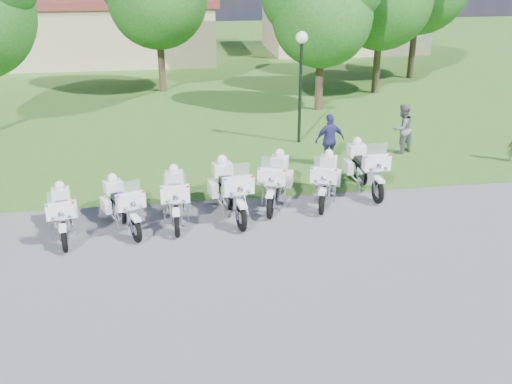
{
  "coord_description": "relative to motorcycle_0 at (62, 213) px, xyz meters",
  "views": [
    {
      "loc": [
        -2.06,
        -12.38,
        6.71
      ],
      "look_at": [
        0.03,
        1.2,
        0.95
      ],
      "focal_mm": 40.0,
      "sensor_mm": 36.0,
      "label": 1
    }
  ],
  "objects": [
    {
      "name": "motorcycle_4",
      "position": [
        5.75,
        1.19,
        0.08
      ],
      "size": [
        1.33,
        2.44,
        1.7
      ],
      "rotation": [
        0.0,
        0.0,
        2.82
      ],
      "color": "black",
      "rests_on": "ground"
    },
    {
      "name": "lamp_post",
      "position": [
        7.69,
        6.72,
        2.51
      ],
      "size": [
        0.44,
        0.44,
        4.16
      ],
      "color": "black",
      "rests_on": "ground"
    },
    {
      "name": "building_east",
      "position": [
        15.94,
        28.63,
        1.44
      ],
      "size": [
        11.44,
        7.28,
        4.1
      ],
      "color": "#C5AB8E",
      "rests_on": "ground"
    },
    {
      "name": "bystander_c",
      "position": [
        8.13,
        4.04,
        0.28
      ],
      "size": [
        1.12,
        0.64,
        1.8
      ],
      "primitive_type": "imported",
      "rotation": [
        0.0,
        0.0,
        3.34
      ],
      "color": "navy",
      "rests_on": "ground"
    },
    {
      "name": "motorcycle_6",
      "position": [
        8.63,
        1.82,
        0.1
      ],
      "size": [
        0.88,
        2.59,
        1.74
      ],
      "rotation": [
        0.0,
        0.0,
        3.18
      ],
      "color": "black",
      "rests_on": "ground"
    },
    {
      "name": "tree_2",
      "position": [
        9.65,
        11.51,
        3.96
      ],
      "size": [
        5.2,
        4.44,
        6.94
      ],
      "color": "#38281C",
      "rests_on": "ground"
    },
    {
      "name": "motorcycle_1",
      "position": [
        1.49,
        0.23,
        0.03
      ],
      "size": [
        1.3,
        2.21,
        1.56
      ],
      "rotation": [
        0.0,
        0.0,
        3.52
      ],
      "color": "black",
      "rests_on": "ground"
    },
    {
      "name": "building_west",
      "position": [
        -1.06,
        26.63,
        1.44
      ],
      "size": [
        14.56,
        8.32,
        4.1
      ],
      "color": "#C5AB8E",
      "rests_on": "ground"
    },
    {
      "name": "bystander_b",
      "position": [
        11.06,
        4.97,
        0.27
      ],
      "size": [
        1.08,
        1.0,
        1.8
      ],
      "primitive_type": "imported",
      "rotation": [
        0.0,
        0.0,
        -2.68
      ],
      "color": "slate",
      "rests_on": "ground"
    },
    {
      "name": "grass_lawn",
      "position": [
        4.94,
        25.63,
        -0.62
      ],
      "size": [
        100.0,
        48.0,
        0.01
      ],
      "primitive_type": "cube",
      "color": "#366720",
      "rests_on": "ground"
    },
    {
      "name": "motorcycle_3",
      "position": [
        4.37,
        0.64,
        0.12
      ],
      "size": [
        1.11,
        2.64,
        1.78
      ],
      "rotation": [
        0.0,
        0.0,
        3.29
      ],
      "color": "black",
      "rests_on": "ground"
    },
    {
      "name": "motorcycle_2",
      "position": [
        2.87,
        0.48,
        0.05
      ],
      "size": [
        0.8,
        2.42,
        1.63
      ],
      "rotation": [
        0.0,
        0.0,
        3.14
      ],
      "color": "black",
      "rests_on": "ground"
    },
    {
      "name": "motorcycle_0",
      "position": [
        0.0,
        0.0,
        0.0
      ],
      "size": [
        0.95,
        2.22,
        1.5
      ],
      "rotation": [
        0.0,
        0.0,
        3.3
      ],
      "color": "black",
      "rests_on": "ground"
    },
    {
      "name": "ground",
      "position": [
        4.94,
        -1.37,
        -0.63
      ],
      "size": [
        100.0,
        100.0,
        0.0
      ],
      "primitive_type": "plane",
      "color": "slate",
      "rests_on": "ground"
    },
    {
      "name": "motorcycle_5",
      "position": [
        7.22,
        1.17,
        0.05
      ],
      "size": [
        1.32,
        2.3,
        1.62
      ],
      "rotation": [
        0.0,
        0.0,
        2.78
      ],
      "color": "black",
      "rests_on": "ground"
    }
  ]
}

